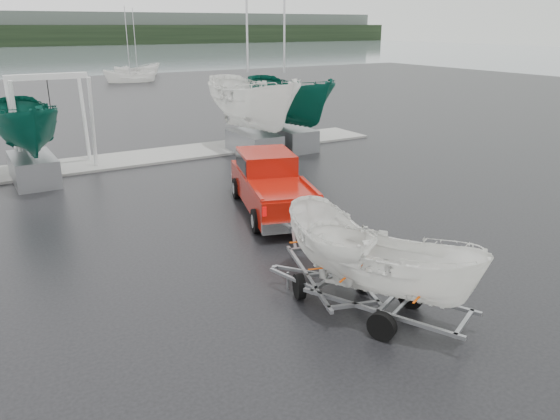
% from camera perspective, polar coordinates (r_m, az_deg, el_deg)
% --- Properties ---
extents(ground_plane, '(120.00, 120.00, 0.00)m').
position_cam_1_polar(ground_plane, '(14.55, -7.93, -6.08)').
color(ground_plane, black).
rests_on(ground_plane, ground).
extents(dock, '(30.00, 3.00, 0.12)m').
position_cam_1_polar(dock, '(26.42, -19.26, 4.56)').
color(dock, gray).
rests_on(dock, ground).
extents(pickup_truck, '(3.50, 5.98, 1.88)m').
position_cam_1_polar(pickup_truck, '(18.67, -1.02, 2.97)').
color(pickup_truck, '#921107').
rests_on(pickup_truck, ground).
extents(trailer_hitched, '(2.19, 3.79, 4.40)m').
position_cam_1_polar(trailer_hitched, '(12.43, 5.45, 1.53)').
color(trailer_hitched, gray).
rests_on(trailer_hitched, ground).
extents(trailer_parked, '(2.58, 3.76, 4.48)m').
position_cam_1_polar(trailer_parked, '(11.29, 11.97, -0.39)').
color(trailer_parked, gray).
rests_on(trailer_parked, ground).
extents(boat_hoist, '(3.30, 2.18, 4.12)m').
position_cam_1_polar(boat_hoist, '(25.72, -22.85, 9.75)').
color(boat_hoist, silver).
rests_on(boat_hoist, ground).
extents(keelboat_1, '(2.26, 3.20, 7.10)m').
position_cam_1_polar(keelboat_1, '(23.69, -25.34, 10.96)').
color(keelboat_1, gray).
rests_on(keelboat_1, ground).
extents(keelboat_2, '(2.74, 3.20, 10.91)m').
position_cam_1_polar(keelboat_2, '(26.41, -2.88, 15.05)').
color(keelboat_2, gray).
rests_on(keelboat_2, ground).
extents(keelboat_3, '(2.59, 3.20, 10.76)m').
position_cam_1_polar(keelboat_3, '(27.80, 1.00, 14.77)').
color(keelboat_3, gray).
rests_on(keelboat_3, ground).
extents(moored_boat_2, '(2.56, 2.51, 10.88)m').
position_cam_1_polar(moored_boat_2, '(64.32, -15.33, 12.75)').
color(moored_boat_2, white).
rests_on(moored_boat_2, ground).
extents(moored_boat_3, '(2.45, 2.39, 10.98)m').
position_cam_1_polar(moored_boat_3, '(72.38, -14.64, 13.41)').
color(moored_boat_3, white).
rests_on(moored_boat_3, ground).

